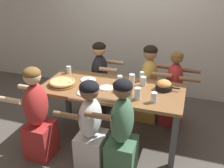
% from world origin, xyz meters
% --- Properties ---
extents(ground_plane, '(18.00, 18.00, 0.00)m').
position_xyz_m(ground_plane, '(0.00, 0.00, 0.00)').
color(ground_plane, '#514C47').
rests_on(ground_plane, ground).
extents(restaurant_back_panel, '(10.00, 0.06, 3.20)m').
position_xyz_m(restaurant_back_panel, '(0.00, 1.62, 1.60)').
color(restaurant_back_panel, silver).
rests_on(restaurant_back_panel, ground).
extents(dining_table, '(1.85, 0.84, 0.77)m').
position_xyz_m(dining_table, '(0.00, 0.00, 0.68)').
color(dining_table, brown).
rests_on(dining_table, ground).
extents(pizza_board_main, '(0.37, 0.37, 0.06)m').
position_xyz_m(pizza_board_main, '(-0.66, -0.13, 0.80)').
color(pizza_board_main, brown).
rests_on(pizza_board_main, dining_table).
extents(skillet_bowl, '(0.31, 0.21, 0.13)m').
position_xyz_m(skillet_bowl, '(0.65, 0.15, 0.83)').
color(skillet_bowl, black).
rests_on(skillet_bowl, dining_table).
extents(empty_plate_a, '(0.18, 0.18, 0.02)m').
position_xyz_m(empty_plate_a, '(-0.06, -0.04, 0.78)').
color(empty_plate_a, white).
rests_on(empty_plate_a, dining_table).
extents(empty_plate_b, '(0.21, 0.21, 0.02)m').
position_xyz_m(empty_plate_b, '(-0.39, 0.12, 0.78)').
color(empty_plate_b, white).
rests_on(empty_plate_b, dining_table).
extents(empty_plate_c, '(0.21, 0.21, 0.02)m').
position_xyz_m(empty_plate_c, '(-0.26, -0.26, 0.78)').
color(empty_plate_c, white).
rests_on(empty_plate_c, dining_table).
extents(drinking_glass_a, '(0.07, 0.07, 0.11)m').
position_xyz_m(drinking_glass_a, '(-0.77, 0.28, 0.82)').
color(drinking_glass_a, silver).
rests_on(drinking_glass_a, dining_table).
extents(drinking_glass_b, '(0.07, 0.07, 0.11)m').
position_xyz_m(drinking_glass_b, '(0.31, -0.27, 0.82)').
color(drinking_glass_b, silver).
rests_on(drinking_glass_b, dining_table).
extents(drinking_glass_c, '(0.08, 0.08, 0.12)m').
position_xyz_m(drinking_glass_c, '(0.21, 0.24, 0.82)').
color(drinking_glass_c, silver).
rests_on(drinking_glass_c, dining_table).
extents(drinking_glass_d, '(0.08, 0.08, 0.15)m').
position_xyz_m(drinking_glass_d, '(0.39, -0.22, 0.83)').
color(drinking_glass_d, silver).
rests_on(drinking_glass_d, dining_table).
extents(drinking_glass_e, '(0.07, 0.07, 0.10)m').
position_xyz_m(drinking_glass_e, '(0.05, 0.18, 0.82)').
color(drinking_glass_e, silver).
rests_on(drinking_glass_e, dining_table).
extents(drinking_glass_f, '(0.07, 0.07, 0.12)m').
position_xyz_m(drinking_glass_f, '(0.58, -0.23, 0.82)').
color(drinking_glass_f, silver).
rests_on(drinking_glass_f, dining_table).
extents(drinking_glass_g, '(0.06, 0.06, 0.14)m').
position_xyz_m(drinking_glass_g, '(0.32, 0.32, 0.83)').
color(drinking_glass_g, silver).
rests_on(drinking_glass_g, dining_table).
extents(drinking_glass_h, '(0.08, 0.08, 0.12)m').
position_xyz_m(drinking_glass_h, '(0.37, 0.20, 0.82)').
color(drinking_glass_h, silver).
rests_on(drinking_glass_h, dining_table).
extents(drinking_glass_i, '(0.08, 0.08, 0.10)m').
position_xyz_m(drinking_glass_i, '(0.14, -0.07, 0.81)').
color(drinking_glass_i, silver).
rests_on(drinking_glass_i, dining_table).
extents(diner_near_center, '(0.51, 0.40, 1.13)m').
position_xyz_m(diner_near_center, '(-0.04, -0.64, 0.53)').
color(diner_near_center, silver).
rests_on(diner_near_center, ground).
extents(diner_far_midright, '(0.51, 0.40, 1.20)m').
position_xyz_m(diner_far_midright, '(0.37, 0.64, 0.56)').
color(diner_far_midright, gold).
rests_on(diner_far_midright, ground).
extents(diner_far_midleft, '(0.51, 0.40, 1.18)m').
position_xyz_m(diner_far_midleft, '(-0.41, 0.64, 0.55)').
color(diner_far_midleft, '#232328').
rests_on(diner_far_midleft, ground).
extents(diner_far_right, '(0.51, 0.40, 1.14)m').
position_xyz_m(diner_far_right, '(0.75, 0.64, 0.52)').
color(diner_far_right, '#B22D2D').
rests_on(diner_far_right, ground).
extents(diner_near_midright, '(0.51, 0.40, 1.19)m').
position_xyz_m(diner_near_midright, '(0.32, -0.64, 0.55)').
color(diner_near_midright, '#477556').
rests_on(diner_near_midright, ground).
extents(diner_near_left, '(0.51, 0.40, 1.19)m').
position_xyz_m(diner_near_left, '(-0.73, -0.64, 0.55)').
color(diner_near_left, '#B22D2D').
rests_on(diner_near_left, ground).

